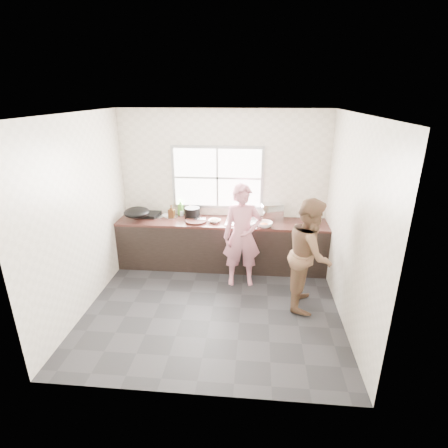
# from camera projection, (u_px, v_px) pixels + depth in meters

# --- Properties ---
(floor) EXTENTS (3.60, 3.20, 0.01)m
(floor) POSITION_uv_depth(u_px,v_px,m) (213.00, 307.00, 5.12)
(floor) COLOR #252528
(floor) RESTS_ON ground
(ceiling) EXTENTS (3.60, 3.20, 0.01)m
(ceiling) POSITION_uv_depth(u_px,v_px,m) (211.00, 113.00, 4.16)
(ceiling) COLOR silver
(ceiling) RESTS_ON wall_back
(wall_back) EXTENTS (3.60, 0.01, 2.70)m
(wall_back) POSITION_uv_depth(u_px,v_px,m) (223.00, 189.00, 6.13)
(wall_back) COLOR silver
(wall_back) RESTS_ON ground
(wall_left) EXTENTS (0.01, 3.20, 2.70)m
(wall_left) POSITION_uv_depth(u_px,v_px,m) (82.00, 216.00, 4.79)
(wall_left) COLOR beige
(wall_left) RESTS_ON ground
(wall_right) EXTENTS (0.01, 3.20, 2.70)m
(wall_right) POSITION_uv_depth(u_px,v_px,m) (351.00, 224.00, 4.48)
(wall_right) COLOR beige
(wall_right) RESTS_ON ground
(wall_front) EXTENTS (3.60, 0.01, 2.70)m
(wall_front) POSITION_uv_depth(u_px,v_px,m) (190.00, 281.00, 3.14)
(wall_front) COLOR silver
(wall_front) RESTS_ON ground
(cabinet) EXTENTS (3.60, 0.62, 0.82)m
(cabinet) POSITION_uv_depth(u_px,v_px,m) (222.00, 245.00, 6.17)
(cabinet) COLOR black
(cabinet) RESTS_ON floor
(countertop) EXTENTS (3.60, 0.64, 0.04)m
(countertop) POSITION_uv_depth(u_px,v_px,m) (222.00, 222.00, 6.02)
(countertop) COLOR #381C16
(countertop) RESTS_ON cabinet
(sink) EXTENTS (0.55, 0.45, 0.02)m
(sink) POSITION_uv_depth(u_px,v_px,m) (242.00, 221.00, 5.98)
(sink) COLOR silver
(sink) RESTS_ON countertop
(faucet) EXTENTS (0.02, 0.02, 0.30)m
(faucet) POSITION_uv_depth(u_px,v_px,m) (243.00, 210.00, 6.11)
(faucet) COLOR silver
(faucet) RESTS_ON countertop
(window_frame) EXTENTS (1.60, 0.05, 1.10)m
(window_frame) POSITION_uv_depth(u_px,v_px,m) (218.00, 178.00, 6.06)
(window_frame) COLOR #9EA0A5
(window_frame) RESTS_ON wall_back
(window_glazing) EXTENTS (1.50, 0.01, 1.00)m
(window_glazing) POSITION_uv_depth(u_px,v_px,m) (217.00, 178.00, 6.03)
(window_glazing) COLOR white
(window_glazing) RESTS_ON window_frame
(woman) EXTENTS (0.61, 0.44, 1.55)m
(woman) POSITION_uv_depth(u_px,v_px,m) (242.00, 239.00, 5.48)
(woman) COLOR pink
(woman) RESTS_ON floor
(person_side) EXTENTS (0.72, 0.87, 1.62)m
(person_side) POSITION_uv_depth(u_px,v_px,m) (310.00, 254.00, 4.91)
(person_side) COLOR brown
(person_side) RESTS_ON floor
(cutting_board) EXTENTS (0.43, 0.43, 0.04)m
(cutting_board) POSITION_uv_depth(u_px,v_px,m) (196.00, 221.00, 5.96)
(cutting_board) COLOR black
(cutting_board) RESTS_ON countertop
(cleaver) EXTENTS (0.22, 0.13, 0.01)m
(cleaver) POSITION_uv_depth(u_px,v_px,m) (200.00, 219.00, 6.00)
(cleaver) COLOR silver
(cleaver) RESTS_ON cutting_board
(bowl_mince) EXTENTS (0.26, 0.26, 0.05)m
(bowl_mince) POSITION_uv_depth(u_px,v_px,m) (215.00, 221.00, 5.94)
(bowl_mince) COLOR white
(bowl_mince) RESTS_ON countertop
(bowl_crabs) EXTENTS (0.25, 0.25, 0.07)m
(bowl_crabs) POSITION_uv_depth(u_px,v_px,m) (264.00, 225.00, 5.74)
(bowl_crabs) COLOR white
(bowl_crabs) RESTS_ON countertop
(bowl_held) EXTENTS (0.28, 0.28, 0.07)m
(bowl_held) POSITION_uv_depth(u_px,v_px,m) (249.00, 224.00, 5.76)
(bowl_held) COLOR white
(bowl_held) RESTS_ON countertop
(black_pot) EXTENTS (0.33, 0.33, 0.19)m
(black_pot) POSITION_uv_depth(u_px,v_px,m) (192.00, 213.00, 6.12)
(black_pot) COLOR black
(black_pot) RESTS_ON countertop
(plate_food) EXTENTS (0.23, 0.23, 0.02)m
(plate_food) POSITION_uv_depth(u_px,v_px,m) (168.00, 215.00, 6.28)
(plate_food) COLOR silver
(plate_food) RESTS_ON countertop
(bottle_green) EXTENTS (0.14, 0.14, 0.30)m
(bottle_green) POSITION_uv_depth(u_px,v_px,m) (181.00, 207.00, 6.24)
(bottle_green) COLOR #46842B
(bottle_green) RESTS_ON countertop
(bottle_brown_tall) EXTENTS (0.10, 0.10, 0.21)m
(bottle_brown_tall) POSITION_uv_depth(u_px,v_px,m) (171.00, 212.00, 6.14)
(bottle_brown_tall) COLOR #402410
(bottle_brown_tall) RESTS_ON countertop
(bottle_brown_short) EXTENTS (0.17, 0.17, 0.18)m
(bottle_brown_short) POSITION_uv_depth(u_px,v_px,m) (190.00, 211.00, 6.24)
(bottle_brown_short) COLOR #513614
(bottle_brown_short) RESTS_ON countertop
(glass_jar) EXTENTS (0.09, 0.09, 0.10)m
(glass_jar) POSITION_uv_depth(u_px,v_px,m) (182.00, 213.00, 6.24)
(glass_jar) COLOR silver
(glass_jar) RESTS_ON countertop
(burner) EXTENTS (0.39, 0.39, 0.05)m
(burner) POSITION_uv_depth(u_px,v_px,m) (149.00, 214.00, 6.26)
(burner) COLOR black
(burner) RESTS_ON countertop
(wok) EXTENTS (0.57, 0.57, 0.17)m
(wok) POSITION_uv_depth(u_px,v_px,m) (137.00, 212.00, 6.00)
(wok) COLOR black
(wok) RESTS_ON burner
(dish_rack) EXTENTS (0.41, 0.33, 0.27)m
(dish_rack) POSITION_uv_depth(u_px,v_px,m) (272.00, 211.00, 6.10)
(dish_rack) COLOR silver
(dish_rack) RESTS_ON countertop
(pot_lid_left) EXTENTS (0.31, 0.31, 0.01)m
(pot_lid_left) POSITION_uv_depth(u_px,v_px,m) (157.00, 216.00, 6.22)
(pot_lid_left) COLOR silver
(pot_lid_left) RESTS_ON countertop
(pot_lid_right) EXTENTS (0.25, 0.25, 0.01)m
(pot_lid_right) POSITION_uv_depth(u_px,v_px,m) (171.00, 217.00, 6.20)
(pot_lid_right) COLOR silver
(pot_lid_right) RESTS_ON countertop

